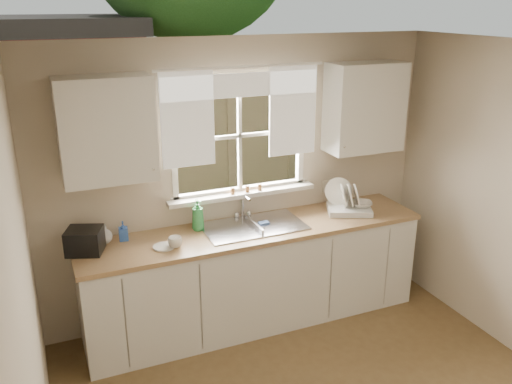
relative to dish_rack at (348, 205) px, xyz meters
name	(u,v)px	position (x,y,z in m)	size (l,w,h in m)	color
room_walls	(375,287)	(-0.95, -1.75, 0.26)	(3.62, 4.02, 2.50)	beige
ceiling	(386,57)	(-0.95, -1.69, 1.52)	(3.60, 4.00, 0.02)	silver
window	(240,155)	(-0.95, 0.31, 0.50)	(1.38, 0.16, 1.06)	white
curtains	(242,105)	(-0.95, 0.26, 0.95)	(1.50, 0.03, 0.81)	white
base_cabinets	(255,277)	(-0.95, -0.01, -0.55)	(3.00, 0.62, 0.87)	silver
countertop	(255,230)	(-0.95, -0.01, -0.09)	(3.04, 0.65, 0.04)	#9F7B4F
upper_cabinet_left	(106,130)	(-2.10, 0.14, 0.87)	(0.70, 0.33, 0.80)	silver
upper_cabinet_right	(365,107)	(0.20, 0.14, 0.87)	(0.70, 0.33, 0.80)	silver
wall_outlet	(326,186)	(-0.07, 0.30, 0.10)	(0.08, 0.01, 0.12)	beige
sill_jars	(247,189)	(-0.92, 0.25, 0.20)	(0.30, 0.04, 0.06)	brown
sink	(253,234)	(-0.95, 0.02, -0.14)	(0.88, 0.52, 0.40)	#B7B7BC
dish_rack	(348,205)	(0.00, 0.00, 0.00)	(0.48, 0.43, 0.30)	silver
bowl	(362,204)	(0.11, -0.05, 0.00)	(0.19, 0.19, 0.05)	silver
soap_bottle_a	(198,215)	(-1.41, 0.14, 0.07)	(0.11, 0.11, 0.27)	green
soap_bottle_b	(123,231)	(-2.03, 0.18, 0.01)	(0.07, 0.07, 0.16)	blue
soap_bottle_c	(105,234)	(-2.18, 0.19, 0.01)	(0.12, 0.12, 0.16)	beige
saucer	(164,247)	(-1.77, -0.09, -0.07)	(0.17, 0.17, 0.01)	silver
cup	(175,242)	(-1.68, -0.12, -0.03)	(0.11, 0.11, 0.09)	silver
black_appliance	(85,241)	(-2.35, 0.07, 0.03)	(0.27, 0.23, 0.19)	black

